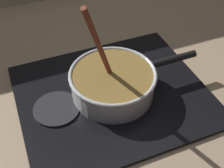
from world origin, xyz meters
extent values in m
cube|color=#9E8466|center=(0.00, 0.00, -0.02)|extent=(2.40, 1.60, 0.04)
cube|color=black|center=(0.00, 0.11, 0.01)|extent=(0.56, 0.48, 0.01)
torus|color=#592D0C|center=(0.00, 0.11, 0.02)|extent=(0.18, 0.18, 0.01)
cylinder|color=#262628|center=(-0.17, 0.11, 0.01)|extent=(0.13, 0.13, 0.01)
cylinder|color=silver|center=(0.00, 0.11, 0.05)|extent=(0.24, 0.24, 0.08)
cylinder|color=olive|center=(0.00, 0.11, 0.05)|extent=(0.23, 0.23, 0.07)
torus|color=silver|center=(0.00, 0.11, 0.09)|extent=(0.25, 0.25, 0.01)
cylinder|color=black|center=(0.20, 0.11, 0.08)|extent=(0.16, 0.02, 0.02)
cylinder|color=#EDD88C|center=(-0.02, 0.02, 0.08)|extent=(0.04, 0.04, 0.01)
cylinder|color=#E5CC7A|center=(0.00, 0.11, 0.08)|extent=(0.03, 0.03, 0.01)
cylinder|color=#EDD88C|center=(-0.09, 0.13, 0.08)|extent=(0.03, 0.03, 0.01)
cylinder|color=beige|center=(0.00, 0.18, 0.08)|extent=(0.04, 0.04, 0.01)
cylinder|color=#EDD88C|center=(-0.03, 0.08, 0.08)|extent=(0.03, 0.03, 0.01)
cylinder|color=#EDD88C|center=(0.03, 0.08, 0.08)|extent=(0.04, 0.04, 0.01)
cylinder|color=#EDD88C|center=(0.03, 0.04, 0.08)|extent=(0.04, 0.04, 0.01)
cylinder|color=maroon|center=(-0.04, 0.09, 0.21)|extent=(0.10, 0.08, 0.27)
cube|color=brown|center=(0.00, 0.12, 0.07)|extent=(0.05, 0.05, 0.01)
camera|label=1|loc=(-0.23, -0.47, 0.64)|focal=46.86mm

